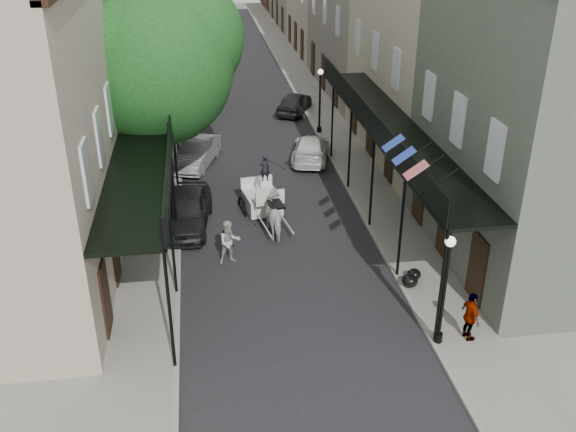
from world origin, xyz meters
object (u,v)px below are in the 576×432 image
object	(u,v)px
lamppost_left	(172,195)
car_right_far	(295,103)
car_right_near	(311,148)
lamppost_right_near	(444,289)
pedestrian_sidewalk_left	(141,161)
lamppost_right_far	(320,100)
horse	(277,215)
car_left_far	(195,74)
car_left_near	(187,210)
car_left_mid	(197,153)
pedestrian_walking	(229,242)
tree_near	(162,57)
carriage	(259,184)
pedestrian_sidewalk_right	(471,317)
tree_far	(170,17)

from	to	relation	value
lamppost_left	car_right_far	xyz separation A→B (m)	(7.38, 16.24, -1.37)
car_right_near	lamppost_right_near	bearing A→B (deg)	108.99
lamppost_left	pedestrian_sidewalk_left	distance (m)	7.01
lamppost_right_far	horse	bearing A→B (deg)	-108.63
lamppost_left	car_left_far	xyz separation A→B (m)	(1.12, 24.34, -1.32)
lamppost_right_far	car_right_far	world-z (taller)	lamppost_right_far
car_left_near	car_right_near	bearing A→B (deg)	53.77
horse	car_left_mid	bearing A→B (deg)	-78.11
car_right_near	lamppost_left	bearing A→B (deg)	63.52
car_left_far	car_right_far	bearing A→B (deg)	-75.29
lamppost_right_far	pedestrian_walking	xyz separation A→B (m)	(-6.10, -14.06, -1.17)
lamppost_right_far	pedestrian_sidewalk_left	xyz separation A→B (m)	(-9.90, -5.30, -1.15)
tree_near	car_left_mid	world-z (taller)	tree_near
car_left_far	pedestrian_walking	bearing A→B (deg)	-110.82
carriage	pedestrian_walking	size ratio (longest dim) A/B	1.64
horse	pedestrian_sidewalk_right	size ratio (longest dim) A/B	1.22
tree_far	car_right_far	size ratio (longest dim) A/B	2.17
lamppost_right_far	pedestrian_sidewalk_right	world-z (taller)	lamppost_right_far
car_left_far	car_left_near	bearing A→B (deg)	-114.47
lamppost_right_far	pedestrian_walking	bearing A→B (deg)	-113.46
pedestrian_sidewalk_left	car_left_mid	xyz separation A→B (m)	(2.72, 1.30, -0.20)
lamppost_left	carriage	bearing A→B (deg)	35.35
lamppost_left	pedestrian_walking	distance (m)	3.16
carriage	car_right_near	distance (m)	6.31
tree_near	lamppost_right_far	xyz separation A→B (m)	(8.30, 7.82, -4.44)
lamppost_right_near	car_left_far	distance (m)	33.13
car_left_near	pedestrian_sidewalk_left	bearing A→B (deg)	118.71
pedestrian_walking	car_left_mid	bearing A→B (deg)	81.61
lamppost_left	car_left_near	distance (m)	1.77
tree_far	pedestrian_sidewalk_left	size ratio (longest dim) A/B	5.52
pedestrian_walking	car_right_near	size ratio (longest dim) A/B	0.40
lamppost_right_near	lamppost_left	bearing A→B (deg)	135.71
lamppost_left	car_left_mid	world-z (taller)	lamppost_left
horse	car_right_far	size ratio (longest dim) A/B	0.51
tree_near	car_left_far	size ratio (longest dim) A/B	1.85
car_left_near	car_right_far	distance (m)	16.60
car_left_mid	car_right_far	distance (m)	10.40
car_left_mid	car_right_near	size ratio (longest dim) A/B	0.98
pedestrian_sidewalk_right	car_left_mid	xyz separation A→B (m)	(-8.15, 16.00, -0.25)
car_left_mid	car_right_near	world-z (taller)	car_left_mid
lamppost_left	pedestrian_sidewalk_right	xyz separation A→B (m)	(9.17, -8.00, -1.10)
car_left_far	lamppost_right_far	bearing A→B (deg)	-83.11
lamppost_left	carriage	xyz separation A→B (m)	(3.71, 2.63, -0.94)
lamppost_right_near	lamppost_right_far	size ratio (longest dim) A/B	1.00
lamppost_right_far	car_left_far	xyz separation A→B (m)	(-7.08, 12.34, -1.32)
lamppost_right_far	car_left_mid	world-z (taller)	lamppost_right_far
lamppost_right_far	car_right_near	world-z (taller)	lamppost_right_far
car_left_mid	lamppost_right_far	bearing A→B (deg)	46.97
pedestrian_walking	car_left_near	bearing A→B (deg)	102.14
tree_near	horse	distance (m)	8.20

